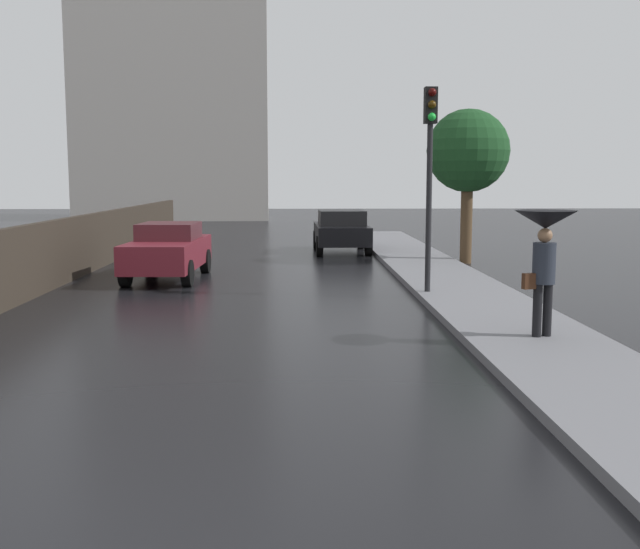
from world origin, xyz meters
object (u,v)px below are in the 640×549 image
at_px(car_black_near_kerb, 341,230).
at_px(traffic_light, 430,151).
at_px(street_tree_near, 468,152).
at_px(pedestrian_with_umbrella_near, 545,238).
at_px(car_maroon_mid_road, 168,250).

distance_m(car_black_near_kerb, traffic_light, 10.63).
bearing_deg(traffic_light, street_tree_near, 71.12).
bearing_deg(pedestrian_with_umbrella_near, traffic_light, -94.86).
height_order(pedestrian_with_umbrella_near, street_tree_near, street_tree_near).
bearing_deg(pedestrian_with_umbrella_near, car_black_near_kerb, -97.86).
xyz_separation_m(car_black_near_kerb, traffic_light, (1.27, -10.29, 2.36)).
height_order(car_maroon_mid_road, pedestrian_with_umbrella_near, pedestrian_with_umbrella_near).
xyz_separation_m(car_maroon_mid_road, street_tree_near, (8.40, 3.46, 2.60)).
bearing_deg(pedestrian_with_umbrella_near, car_maroon_mid_road, -64.95).
distance_m(car_black_near_kerb, car_maroon_mid_road, 8.51).
height_order(pedestrian_with_umbrella_near, traffic_light, traffic_light).
bearing_deg(car_black_near_kerb, traffic_light, -83.83).
bearing_deg(pedestrian_with_umbrella_near, street_tree_near, -112.99).
bearing_deg(traffic_light, pedestrian_with_umbrella_near, -78.56).
xyz_separation_m(pedestrian_with_umbrella_near, traffic_light, (-0.96, 4.73, 1.47)).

